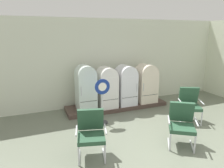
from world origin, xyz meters
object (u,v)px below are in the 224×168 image
(refrigerator_2, at_px, (126,84))
(armchair_right, at_px, (190,103))
(armchair_center, at_px, (182,122))
(refrigerator_1, at_px, (107,86))
(armchair_left, at_px, (91,131))
(sign_stand, at_px, (102,102))
(refrigerator_3, at_px, (146,82))
(refrigerator_0, at_px, (86,86))

(refrigerator_2, relative_size, armchair_right, 1.36)
(armchair_right, relative_size, armchair_center, 1.00)
(refrigerator_1, height_order, armchair_center, refrigerator_1)
(refrigerator_2, relative_size, armchair_left, 1.36)
(armchair_center, height_order, sign_stand, sign_stand)
(refrigerator_1, xyz_separation_m, refrigerator_3, (1.53, -0.00, -0.00))
(armchair_left, relative_size, armchair_center, 1.00)
(refrigerator_0, xyz_separation_m, refrigerator_3, (2.25, -0.01, -0.06))
(refrigerator_1, height_order, refrigerator_2, refrigerator_2)
(armchair_right, bearing_deg, armchair_left, -168.64)
(refrigerator_0, distance_m, refrigerator_1, 0.73)
(armchair_center, relative_size, sign_stand, 0.76)
(sign_stand, bearing_deg, armchair_left, -117.98)
(sign_stand, bearing_deg, armchair_center, -53.52)
(refrigerator_0, relative_size, armchair_center, 1.46)
(armchair_center, xyz_separation_m, sign_stand, (-1.35, 1.82, 0.08))
(refrigerator_3, bearing_deg, armchair_right, -74.21)
(refrigerator_3, xyz_separation_m, armchair_center, (-0.67, -2.75, -0.30))
(refrigerator_0, bearing_deg, sign_stand, -75.67)
(armchair_left, bearing_deg, refrigerator_1, 62.19)
(refrigerator_1, distance_m, sign_stand, 1.07)
(refrigerator_1, xyz_separation_m, armchair_left, (-1.26, -2.39, -0.30))
(refrigerator_2, height_order, sign_stand, refrigerator_2)
(refrigerator_2, bearing_deg, refrigerator_0, -179.72)
(refrigerator_3, height_order, armchair_right, refrigerator_3)
(refrigerator_2, height_order, armchair_center, refrigerator_2)
(refrigerator_2, distance_m, sign_stand, 1.55)
(refrigerator_1, distance_m, armchair_center, 2.90)
(refrigerator_3, xyz_separation_m, armchair_right, (0.49, -1.73, -0.30))
(refrigerator_0, xyz_separation_m, armchair_center, (1.59, -2.76, -0.36))
(refrigerator_3, bearing_deg, armchair_left, -139.42)
(armchair_left, xyz_separation_m, armchair_center, (2.12, -0.36, 0.00))
(refrigerator_0, xyz_separation_m, armchair_right, (2.74, -1.74, -0.36))
(refrigerator_0, height_order, armchair_left, refrigerator_0)
(armchair_left, relative_size, sign_stand, 0.76)
(refrigerator_1, height_order, armchair_right, refrigerator_1)
(refrigerator_3, height_order, armchair_center, refrigerator_3)
(refrigerator_1, height_order, refrigerator_3, refrigerator_3)
(armchair_center, bearing_deg, refrigerator_0, 119.89)
(refrigerator_1, height_order, armchair_left, refrigerator_1)
(refrigerator_0, height_order, refrigerator_1, refrigerator_0)
(armchair_center, bearing_deg, armchair_right, 41.47)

